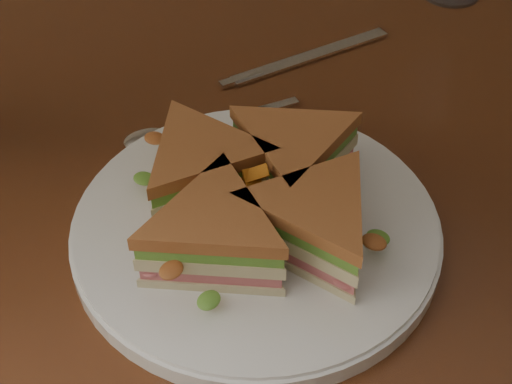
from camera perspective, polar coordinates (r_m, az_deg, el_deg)
The scene contains 6 objects.
table at distance 0.76m, azimuth 0.19°, elevation -1.71°, with size 1.20×0.80×0.75m.
plate at distance 0.60m, azimuth -0.00°, elevation -2.93°, with size 0.31×0.31×0.02m, color silver.
sandwich_wedges at distance 0.57m, azimuth 0.00°, elevation -0.36°, with size 0.26×0.26×0.06m.
crisps_mound at distance 0.57m, azimuth 0.00°, elevation -0.65°, with size 0.09×0.09×0.05m, color orange, non-canonical shape.
spoon at distance 0.70m, azimuth -6.81°, elevation 4.57°, with size 0.18×0.05×0.01m.
knife at distance 0.80m, azimuth 3.58°, elevation 10.47°, with size 0.21×0.07×0.00m.
Camera 1 is at (-0.15, -0.51, 1.19)m, focal length 50.00 mm.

